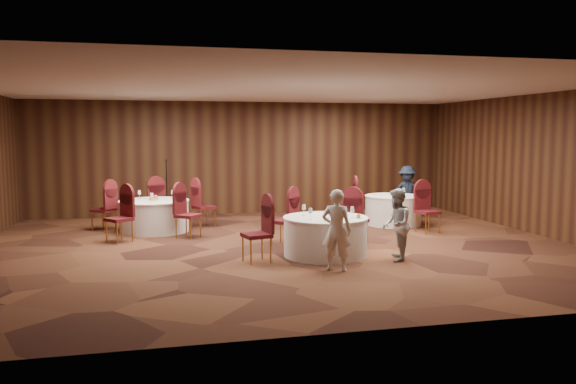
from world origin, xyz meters
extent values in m
plane|color=black|center=(0.00, 0.00, 0.00)|extent=(12.00, 12.00, 0.00)
plane|color=silver|center=(0.00, 0.00, 3.20)|extent=(12.00, 12.00, 0.00)
plane|color=black|center=(0.00, 5.00, 1.60)|extent=(12.00, 0.00, 12.00)
plane|color=black|center=(0.00, -5.00, 1.60)|extent=(12.00, 0.00, 12.00)
plane|color=black|center=(6.00, 0.00, 1.60)|extent=(0.00, 10.00, 10.00)
cylinder|color=white|center=(0.65, -0.99, 0.36)|extent=(1.57, 1.57, 0.72)
cylinder|color=white|center=(0.65, -0.99, 0.72)|extent=(1.60, 1.60, 0.03)
cylinder|color=white|center=(-2.52, 2.43, 0.36)|extent=(1.59, 1.59, 0.72)
cylinder|color=white|center=(-2.52, 2.43, 0.72)|extent=(1.63, 1.63, 0.03)
cylinder|color=white|center=(3.38, 2.12, 0.36)|extent=(1.40, 1.40, 0.72)
cylinder|color=white|center=(3.38, 2.12, 0.72)|extent=(1.43, 1.43, 0.03)
cylinder|color=silver|center=(0.30, -0.73, 0.74)|extent=(0.06, 0.06, 0.01)
cylinder|color=silver|center=(0.30, -0.73, 0.80)|extent=(0.01, 0.01, 0.11)
cone|color=silver|center=(0.30, -0.73, 0.91)|extent=(0.08, 0.08, 0.10)
cylinder|color=silver|center=(0.99, -0.71, 0.74)|extent=(0.06, 0.06, 0.01)
cylinder|color=silver|center=(0.99, -0.71, 0.80)|extent=(0.01, 0.01, 0.11)
cone|color=silver|center=(0.99, -0.71, 0.91)|extent=(0.08, 0.08, 0.10)
cylinder|color=silver|center=(0.28, -1.25, 0.74)|extent=(0.06, 0.06, 0.01)
cylinder|color=silver|center=(0.28, -1.25, 0.80)|extent=(0.01, 0.01, 0.11)
cone|color=silver|center=(0.28, -1.25, 0.91)|extent=(0.08, 0.08, 0.10)
cylinder|color=silver|center=(0.57, -1.47, 0.74)|extent=(0.06, 0.06, 0.01)
cylinder|color=silver|center=(0.57, -1.47, 0.80)|extent=(0.01, 0.01, 0.11)
cone|color=silver|center=(0.57, -1.47, 0.91)|extent=(0.08, 0.08, 0.10)
cylinder|color=silver|center=(1.09, -1.23, 0.74)|extent=(0.06, 0.06, 0.01)
cylinder|color=silver|center=(1.09, -1.23, 0.80)|extent=(0.01, 0.01, 0.11)
cone|color=silver|center=(1.09, -1.23, 0.91)|extent=(0.08, 0.08, 0.10)
cylinder|color=white|center=(0.69, -1.56, 0.75)|extent=(0.15, 0.15, 0.01)
sphere|color=#9E6B33|center=(0.69, -1.56, 0.79)|extent=(0.08, 0.08, 0.08)
cylinder|color=white|center=(1.19, -1.29, 0.75)|extent=(0.15, 0.15, 0.01)
sphere|color=#9E6B33|center=(1.19, -1.29, 0.79)|extent=(0.08, 0.08, 0.08)
cylinder|color=white|center=(1.12, -0.62, 0.75)|extent=(0.15, 0.15, 0.01)
sphere|color=#9E6B33|center=(1.12, -0.62, 0.79)|extent=(0.08, 0.08, 0.08)
cylinder|color=silver|center=(-2.08, 2.63, 0.74)|extent=(0.06, 0.06, 0.01)
cylinder|color=silver|center=(-2.08, 2.63, 0.80)|extent=(0.01, 0.01, 0.11)
cone|color=silver|center=(-2.08, 2.63, 0.91)|extent=(0.08, 0.08, 0.10)
cylinder|color=silver|center=(-2.86, 2.75, 0.74)|extent=(0.06, 0.06, 0.01)
cylinder|color=silver|center=(-2.86, 2.75, 0.80)|extent=(0.01, 0.01, 0.11)
cone|color=silver|center=(-2.86, 2.75, 0.91)|extent=(0.08, 0.08, 0.10)
cylinder|color=silver|center=(-2.56, 2.04, 0.74)|extent=(0.06, 0.06, 0.01)
cylinder|color=silver|center=(-2.56, 2.04, 0.80)|extent=(0.01, 0.01, 0.11)
cone|color=silver|center=(-2.56, 2.04, 0.91)|extent=(0.08, 0.08, 0.10)
cylinder|color=olive|center=(-2.52, 2.43, 0.77)|extent=(0.22, 0.22, 0.06)
sphere|color=#9E6B33|center=(-2.55, 2.45, 0.83)|extent=(0.07, 0.07, 0.07)
sphere|color=#9E6B33|center=(-2.48, 2.41, 0.83)|extent=(0.07, 0.07, 0.07)
cylinder|color=silver|center=(3.54, 1.86, 0.74)|extent=(0.06, 0.06, 0.01)
cylinder|color=silver|center=(3.54, 1.86, 0.80)|extent=(0.01, 0.01, 0.11)
cone|color=silver|center=(3.54, 1.86, 0.91)|extent=(0.08, 0.08, 0.10)
cylinder|color=black|center=(-2.19, 4.22, 0.01)|extent=(0.24, 0.24, 0.02)
cylinder|color=black|center=(-2.19, 4.22, 0.82)|extent=(0.02, 0.02, 1.60)
cylinder|color=black|center=(-2.19, 4.27, 1.59)|extent=(0.04, 0.12, 0.04)
imported|color=silver|center=(0.49, -2.15, 0.69)|extent=(0.60, 0.53, 1.38)
imported|color=#A1A2A6|center=(1.78, -1.67, 0.66)|extent=(0.71, 0.78, 1.32)
imported|color=black|center=(4.19, 3.05, 0.71)|extent=(1.06, 0.95, 1.42)
camera|label=1|loc=(-2.38, -11.00, 2.31)|focal=35.00mm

